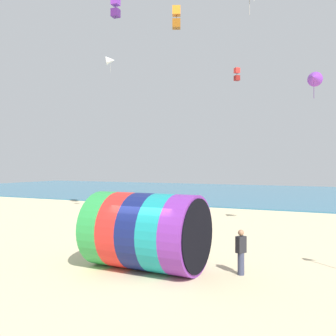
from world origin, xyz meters
name	(u,v)px	position (x,y,z in m)	size (l,w,h in m)	color
ground_plane	(153,271)	(0.00, 0.00, 0.00)	(120.00, 120.00, 0.00)	beige
sea	(294,194)	(0.00, 41.06, 0.05)	(120.00, 40.00, 0.10)	teal
giant_inflatable_tube	(146,231)	(-0.35, 0.12, 1.45)	(4.46, 3.06, 2.91)	green
kite_handler	(241,252)	(3.10, 0.98, 0.83)	(0.37, 0.42, 1.64)	#383D56
kite_white_delta	(110,61)	(-9.94, 11.78, 12.05)	(1.01, 0.99, 1.30)	white
kite_purple_box	(116,7)	(-9.33, 11.59, 15.97)	(0.60, 0.60, 1.60)	purple
kite_orange_box	(176,18)	(-4.29, 11.64, 14.34)	(0.75, 0.75, 1.61)	orange
kite_red_box	(237,74)	(-0.44, 13.46, 10.36)	(0.47, 0.47, 0.94)	red
kite_purple_delta	(314,78)	(4.79, 11.09, 9.08)	(0.94, 0.95, 1.65)	purple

